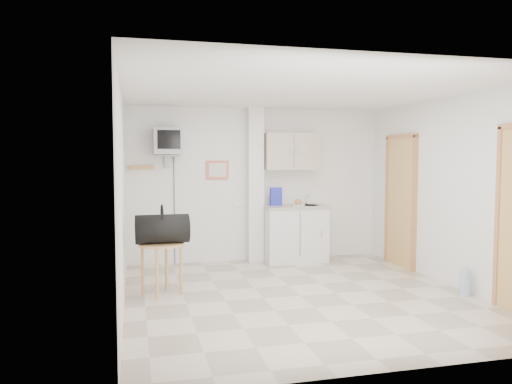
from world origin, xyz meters
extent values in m
plane|color=beige|center=(0.00, 0.00, 0.00)|extent=(4.50, 4.50, 0.00)
cube|color=white|center=(0.00, 2.25, 1.25)|extent=(4.20, 0.04, 2.50)
cube|color=white|center=(0.00, -2.25, 1.25)|extent=(4.20, 0.04, 2.50)
cube|color=white|center=(-2.10, 0.00, 1.25)|extent=(0.04, 4.50, 2.50)
cube|color=white|center=(2.10, 0.00, 1.25)|extent=(0.04, 4.50, 2.50)
cube|color=white|center=(0.00, 0.00, 2.50)|extent=(4.20, 4.50, 0.04)
cube|color=white|center=(-0.05, 2.14, 1.25)|extent=(0.25, 0.22, 2.50)
cube|color=#CF5E4E|center=(-0.65, 2.23, 1.50)|extent=(0.36, 0.03, 0.30)
cube|color=silver|center=(-0.65, 2.22, 1.50)|extent=(0.28, 0.01, 0.22)
cube|color=tan|center=(-1.85, 2.22, 1.55)|extent=(0.40, 0.05, 0.06)
cube|color=white|center=(-0.32, 2.24, 0.95)|extent=(0.15, 0.02, 0.08)
cylinder|color=tan|center=(-2.00, 2.16, 1.54)|extent=(0.02, 0.08, 0.02)
cylinder|color=tan|center=(-1.85, 2.16, 1.54)|extent=(0.02, 0.08, 0.02)
cylinder|color=tan|center=(-1.70, 2.16, 1.54)|extent=(0.02, 0.08, 0.02)
cube|color=#A57B39|center=(2.08, 1.25, 1.00)|extent=(0.04, 0.75, 2.00)
cube|color=#9C6734|center=(2.07, 1.25, 1.00)|extent=(0.06, 0.87, 2.06)
cube|color=silver|center=(0.58, 1.98, 0.44)|extent=(1.00, 0.55, 0.88)
cube|color=#AEA295|center=(0.58, 1.98, 0.90)|extent=(1.03, 0.58, 0.04)
cylinder|color=#B7B7BA|center=(0.83, 1.98, 0.90)|extent=(0.30, 0.30, 0.05)
cylinder|color=#B7B7BA|center=(0.83, 2.12, 1.00)|extent=(0.02, 0.02, 0.16)
cylinder|color=#B7B7BA|center=(0.83, 2.06, 1.07)|extent=(0.02, 0.13, 0.02)
cube|color=#B9A895|center=(0.55, 2.09, 1.80)|extent=(0.90, 0.32, 0.60)
cube|color=#242BB9|center=(0.29, 2.08, 1.06)|extent=(0.19, 0.07, 0.29)
cylinder|color=white|center=(0.63, 1.96, 0.93)|extent=(0.22, 0.22, 0.01)
sphere|color=tan|center=(0.63, 1.96, 0.97)|extent=(0.11, 0.11, 0.11)
cube|color=slate|center=(-1.45, 2.09, 1.73)|extent=(0.36, 0.32, 0.02)
cube|color=slate|center=(-1.45, 2.22, 1.65)|extent=(0.10, 0.06, 0.20)
cube|color=#9D9D9F|center=(-1.45, 2.02, 1.95)|extent=(0.44, 0.42, 0.40)
cube|color=black|center=(-1.45, 1.80, 1.97)|extent=(0.34, 0.02, 0.28)
cylinder|color=black|center=(-1.35, 2.23, 0.86)|extent=(0.01, 0.01, 1.73)
cylinder|color=tan|center=(-1.65, 0.47, 0.63)|extent=(0.57, 0.57, 0.03)
cylinder|color=tan|center=(-1.42, 0.40, 0.31)|extent=(0.04, 0.04, 0.62)
cylinder|color=tan|center=(-1.58, 0.70, 0.31)|extent=(0.04, 0.04, 0.62)
cylinder|color=tan|center=(-1.88, 0.54, 0.31)|extent=(0.04, 0.04, 0.62)
cylinder|color=tan|center=(-1.72, 0.23, 0.31)|extent=(0.04, 0.04, 0.62)
cylinder|color=black|center=(-1.64, 0.43, 0.83)|extent=(0.66, 0.37, 0.36)
torus|color=black|center=(-1.64, 0.43, 1.00)|extent=(0.03, 0.27, 0.27)
cylinder|color=#A2B7D6|center=(1.98, -0.48, 0.16)|extent=(0.12, 0.12, 0.33)
cylinder|color=#A2B7D6|center=(1.98, -0.48, 0.35)|extent=(0.04, 0.04, 0.04)
camera|label=1|loc=(-1.97, -5.74, 1.71)|focal=35.00mm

